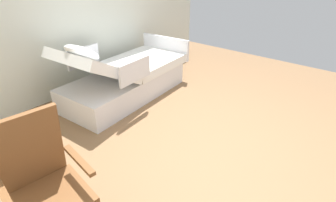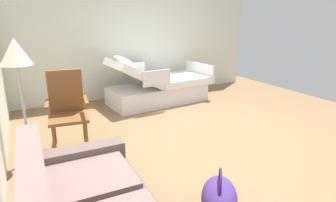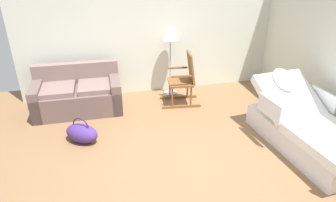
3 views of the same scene
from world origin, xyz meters
The scene contains 4 objects.
ground_plane centered at (0.00, 0.00, 0.00)m, with size 6.58×6.58×0.00m, color olive.
side_wall centered at (2.65, 0.00, 1.35)m, with size 0.10×5.47×2.70m, color silver.
hospital_bed centered at (1.87, -0.07, 0.31)m, with size 1.14×2.13×1.06m.
rocking_chair centered at (0.48, 1.87, 0.50)m, with size 0.81×0.56×1.05m.
Camera 1 is at (-1.01, 2.33, 1.87)m, focal length 28.15 mm.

